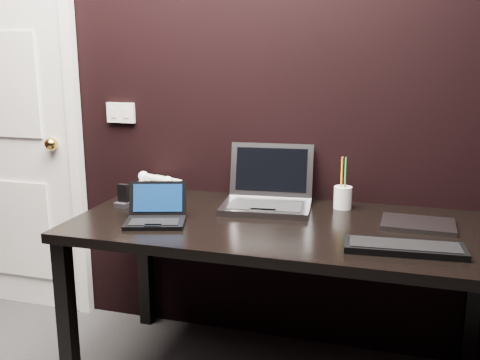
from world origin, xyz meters
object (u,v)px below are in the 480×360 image
(mobile_phone, at_px, (123,198))
(closed_laptop, at_px, (418,224))
(pen_cup, at_px, (343,197))
(netbook, at_px, (156,215))
(door, at_px, (1,123))
(desk_phone, at_px, (157,186))
(silver_laptop, at_px, (268,196))
(desk, at_px, (281,240))
(ext_keyboard, at_px, (404,248))

(mobile_phone, bearing_deg, closed_laptop, 3.25)
(mobile_phone, xyz_separation_m, pen_cup, (0.95, 0.25, 0.02))
(netbook, bearing_deg, mobile_phone, 144.42)
(door, relative_size, desk_phone, 8.90)
(netbook, distance_m, silver_laptop, 0.52)
(door, xyz_separation_m, netbook, (1.16, -0.52, -0.27))
(desk, relative_size, pen_cup, 7.33)
(door, height_order, ext_keyboard, door)
(mobile_phone, distance_m, pen_cup, 0.98)
(closed_laptop, bearing_deg, desk_phone, 171.78)
(netbook, bearing_deg, closed_laptop, 13.51)
(netbook, relative_size, closed_laptop, 1.01)
(door, bearing_deg, ext_keyboard, -15.20)
(mobile_phone, bearing_deg, desk_phone, 78.56)
(silver_laptop, height_order, mobile_phone, silver_laptop)
(silver_laptop, bearing_deg, desk_phone, 173.11)
(desk, height_order, desk_phone, desk_phone)
(door, bearing_deg, desk, -12.82)
(silver_laptop, distance_m, ext_keyboard, 0.71)
(door, relative_size, ext_keyboard, 5.12)
(silver_laptop, distance_m, closed_laptop, 0.65)
(netbook, distance_m, ext_keyboard, 0.97)
(door, xyz_separation_m, closed_laptop, (2.18, -0.28, -0.30))
(netbook, relative_size, pen_cup, 1.24)
(closed_laptop, bearing_deg, netbook, -166.49)
(silver_laptop, bearing_deg, door, 173.68)
(desk, relative_size, desk_phone, 7.07)
(silver_laptop, height_order, desk_phone, silver_laptop)
(desk, xyz_separation_m, mobile_phone, (-0.73, 0.03, 0.12))
(door, relative_size, mobile_phone, 20.96)
(netbook, bearing_deg, silver_laptop, 42.68)
(silver_laptop, bearing_deg, ext_keyboard, -34.81)
(netbook, height_order, pen_cup, pen_cup)
(silver_laptop, distance_m, mobile_phone, 0.65)
(netbook, height_order, ext_keyboard, netbook)
(door, distance_m, netbook, 1.30)
(mobile_phone, bearing_deg, netbook, -35.58)
(desk, relative_size, netbook, 5.91)
(closed_laptop, bearing_deg, door, 172.77)
(ext_keyboard, distance_m, pen_cup, 0.55)
(mobile_phone, height_order, pen_cup, pen_cup)
(silver_laptop, height_order, ext_keyboard, silver_laptop)
(netbook, distance_m, mobile_phone, 0.30)
(ext_keyboard, distance_m, desk_phone, 1.25)
(netbook, bearing_deg, desk, 16.66)
(closed_laptop, xyz_separation_m, desk_phone, (-1.21, 0.18, 0.03))
(desk_phone, bearing_deg, pen_cup, 0.25)
(closed_laptop, xyz_separation_m, pen_cup, (-0.31, 0.18, 0.04))
(netbook, xyz_separation_m, mobile_phone, (-0.24, 0.17, 0.01))
(desk_phone, bearing_deg, ext_keyboard, -22.35)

